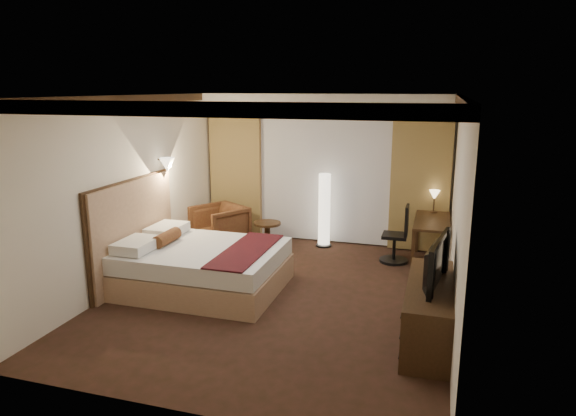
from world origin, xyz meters
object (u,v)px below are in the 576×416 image
(floor_lamp, at_px, (324,210))
(office_chair, at_px, (395,234))
(armchair, at_px, (219,225))
(side_table, at_px, (267,237))
(bed, at_px, (204,267))
(desk, at_px, (431,242))
(television, at_px, (429,257))
(dresser, at_px, (429,311))

(floor_lamp, xyz_separation_m, office_chair, (1.30, -0.51, -0.19))
(armchair, relative_size, side_table, 1.62)
(bed, bearing_deg, side_table, 81.09)
(desk, xyz_separation_m, television, (0.02, -2.64, 0.60))
(television, bearing_deg, floor_lamp, 40.45)
(side_table, distance_m, desk, 2.76)
(side_table, distance_m, television, 3.83)
(bed, xyz_separation_m, armchair, (-0.59, 1.86, 0.10))
(bed, height_order, armchair, armchair)
(floor_lamp, xyz_separation_m, dresser, (1.92, -3.10, -0.33))
(side_table, relative_size, desk, 0.39)
(side_table, bearing_deg, armchair, -177.07)
(side_table, relative_size, dresser, 0.30)
(floor_lamp, bearing_deg, desk, -13.81)
(armchair, bearing_deg, office_chair, 33.71)
(dresser, bearing_deg, armchair, 145.94)
(armchair, height_order, side_table, armchair)
(armchair, bearing_deg, television, -2.28)
(armchair, distance_m, side_table, 0.91)
(dresser, bearing_deg, side_table, 137.80)
(bed, relative_size, television, 2.06)
(desk, xyz_separation_m, office_chair, (-0.58, -0.05, 0.11))
(desk, distance_m, dresser, 2.64)
(armchair, xyz_separation_m, office_chair, (3.07, 0.09, 0.06))
(bed, height_order, television, television)
(bed, xyz_separation_m, side_table, (0.30, 1.91, -0.06))
(side_table, bearing_deg, floor_lamp, 32.15)
(office_chair, distance_m, dresser, 2.67)
(desk, height_order, television, television)
(bed, bearing_deg, dresser, -11.63)
(armchair, bearing_deg, desk, 34.23)
(floor_lamp, bearing_deg, bed, -115.68)
(armchair, height_order, dresser, armchair)
(desk, bearing_deg, bed, -146.77)
(side_table, bearing_deg, desk, 2.00)
(armchair, distance_m, television, 4.47)
(floor_lamp, relative_size, television, 1.27)
(office_chair, height_order, television, television)
(dresser, relative_size, television, 1.64)
(bed, height_order, dresser, dresser)
(armchair, distance_m, floor_lamp, 1.89)
(dresser, xyz_separation_m, television, (-0.03, 0.00, 0.64))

